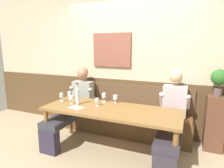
# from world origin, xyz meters

# --- Properties ---
(ground_plane) EXTENTS (6.80, 6.80, 0.02)m
(ground_plane) POSITION_xyz_m (0.00, 0.00, -0.01)
(ground_plane) COLOR tan
(ground_plane) RESTS_ON ground
(room_wall_back) EXTENTS (6.80, 0.12, 2.80)m
(room_wall_back) POSITION_xyz_m (-0.00, 1.09, 1.40)
(room_wall_back) COLOR #C2B99B
(room_wall_back) RESTS_ON ground
(wood_wainscot_panel) EXTENTS (6.80, 0.03, 1.02)m
(wood_wainscot_panel) POSITION_xyz_m (0.00, 1.04, 0.51)
(wood_wainscot_panel) COLOR brown
(wood_wainscot_panel) RESTS_ON ground
(wall_bench) EXTENTS (2.40, 0.42, 0.94)m
(wall_bench) POSITION_xyz_m (0.00, 0.83, 0.28)
(wall_bench) COLOR brown
(wall_bench) RESTS_ON ground
(dining_table) EXTENTS (2.10, 0.78, 0.73)m
(dining_table) POSITION_xyz_m (0.00, 0.14, 0.65)
(dining_table) COLOR brown
(dining_table) RESTS_ON ground
(person_center_left_seat) EXTENTS (0.50, 1.25, 1.26)m
(person_center_left_seat) POSITION_xyz_m (-0.89, 0.47, 0.62)
(person_center_left_seat) COLOR #2D283A
(person_center_left_seat) RESTS_ON ground
(person_left_seat) EXTENTS (0.48, 1.25, 1.28)m
(person_left_seat) POSITION_xyz_m (0.88, 0.48, 0.63)
(person_left_seat) COLOR #322D36
(person_left_seat) RESTS_ON ground
(wine_bottle_green_tall) EXTENTS (0.07, 0.07, 0.36)m
(wine_bottle_green_tall) POSITION_xyz_m (-0.58, 0.13, 0.88)
(wine_bottle_green_tall) COLOR #B2C1C6
(wine_bottle_green_tall) RESTS_ON dining_table
(wine_glass_by_bottle) EXTENTS (0.07, 0.07, 0.14)m
(wine_glass_by_bottle) POSITION_xyz_m (-0.70, 0.11, 0.83)
(wine_glass_by_bottle) COLOR silver
(wine_glass_by_bottle) RESTS_ON dining_table
(wine_glass_near_bucket) EXTENTS (0.07, 0.07, 0.16)m
(wine_glass_near_bucket) POSITION_xyz_m (-0.24, 0.40, 0.84)
(wine_glass_near_bucket) COLOR silver
(wine_glass_near_bucket) RESTS_ON dining_table
(wine_glass_right_end) EXTENTS (0.07, 0.07, 0.13)m
(wine_glass_right_end) POSITION_xyz_m (-0.05, 0.44, 0.82)
(wine_glass_right_end) COLOR silver
(wine_glass_right_end) RESTS_ON dining_table
(wine_glass_center_rear) EXTENTS (0.06, 0.06, 0.12)m
(wine_glass_center_rear) POSITION_xyz_m (-0.26, 0.18, 0.81)
(wine_glass_center_rear) COLOR silver
(wine_glass_center_rear) RESTS_ON dining_table
(wine_glass_left_end) EXTENTS (0.06, 0.06, 0.14)m
(wine_glass_left_end) POSITION_xyz_m (-0.89, 0.34, 0.83)
(wine_glass_left_end) COLOR silver
(wine_glass_left_end) RESTS_ON dining_table
(wine_glass_mid_right) EXTENTS (0.06, 0.06, 0.15)m
(wine_glass_mid_right) POSITION_xyz_m (-0.93, 0.17, 0.83)
(wine_glass_mid_right) COLOR silver
(wine_glass_mid_right) RESTS_ON dining_table
(tasting_sheet_left_guest) EXTENTS (0.23, 0.19, 0.00)m
(tasting_sheet_left_guest) POSITION_xyz_m (-0.52, -0.02, 0.73)
(tasting_sheet_left_guest) COLOR white
(tasting_sheet_left_guest) RESTS_ON dining_table
(corner_pedestal) EXTENTS (0.28, 0.28, 0.90)m
(corner_pedestal) POSITION_xyz_m (1.50, 0.86, 0.45)
(corner_pedestal) COLOR brown
(corner_pedestal) RESTS_ON ground
(potted_plant) EXTENTS (0.24, 0.24, 0.42)m
(potted_plant) POSITION_xyz_m (1.50, 0.86, 1.17)
(potted_plant) COLOR brown
(potted_plant) RESTS_ON corner_pedestal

